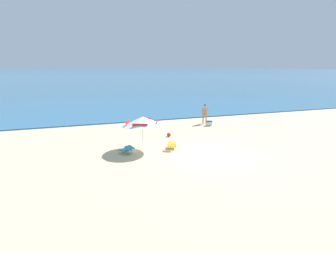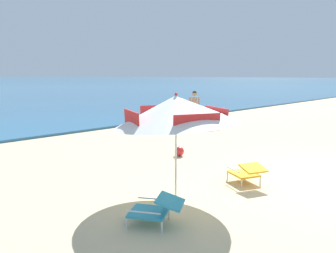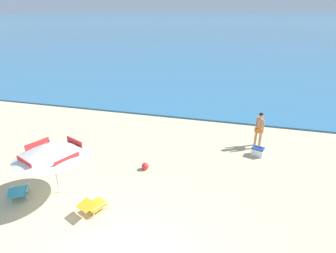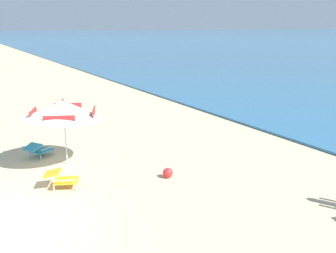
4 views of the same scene
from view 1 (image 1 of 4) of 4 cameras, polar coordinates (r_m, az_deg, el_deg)
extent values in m
plane|color=#CCB78C|center=(15.26, 9.55, -6.23)|extent=(800.00, 800.00, 0.00)
cube|color=#2D668E|center=(423.22, -18.44, 11.51)|extent=(800.00, 800.00, 0.10)
cylinder|color=silver|center=(16.09, -5.49, -1.37)|extent=(0.04, 0.04, 2.01)
cone|color=white|center=(15.93, -5.55, 1.18)|extent=(3.24, 3.26, 0.73)
cube|color=red|center=(16.81, -5.07, 1.37)|extent=(0.82, 0.37, 0.31)
cube|color=red|center=(16.12, -8.65, 0.77)|extent=(0.37, 0.82, 0.31)
cube|color=red|center=(15.10, -6.06, 0.04)|extent=(0.82, 0.37, 0.31)
cube|color=red|center=(15.84, -2.37, 0.70)|extent=(0.37, 0.82, 0.31)
sphere|color=red|center=(15.87, -5.57, 2.26)|extent=(0.06, 0.06, 0.06)
cube|color=teal|center=(15.60, -9.21, -5.02)|extent=(0.76, 0.78, 0.04)
cube|color=teal|center=(15.28, -8.33, -4.50)|extent=(0.64, 0.61, 0.16)
cylinder|color=silver|center=(15.69, -10.56, -5.39)|extent=(0.03, 0.03, 0.18)
cylinder|color=silver|center=(15.99, -9.23, -4.99)|extent=(0.03, 0.03, 0.18)
cylinder|color=silver|center=(15.28, -9.16, -5.84)|extent=(0.03, 0.03, 0.18)
cylinder|color=silver|center=(15.59, -7.82, -5.41)|extent=(0.03, 0.03, 0.18)
cylinder|color=silver|center=(15.39, -10.00, -4.83)|extent=(0.31, 0.47, 0.02)
cylinder|color=silver|center=(15.74, -8.47, -4.37)|extent=(0.31, 0.47, 0.02)
cube|color=gold|center=(16.34, 0.87, -4.02)|extent=(0.72, 0.76, 0.04)
cube|color=gold|center=(15.95, 0.79, -3.60)|extent=(0.62, 0.58, 0.13)
cylinder|color=silver|center=(16.66, 0.09, -4.08)|extent=(0.03, 0.03, 0.18)
cylinder|color=silver|center=(16.63, 1.78, -4.12)|extent=(0.03, 0.03, 0.18)
cylinder|color=silver|center=(16.12, -0.07, -4.67)|extent=(0.03, 0.03, 0.18)
cylinder|color=silver|center=(16.09, 1.67, -4.71)|extent=(0.03, 0.03, 0.18)
cylinder|color=silver|center=(16.33, -0.11, -3.59)|extent=(0.24, 0.50, 0.02)
cylinder|color=silver|center=(16.29, 1.85, -3.64)|extent=(0.24, 0.50, 0.02)
cylinder|color=tan|center=(23.52, 8.21, 1.61)|extent=(0.12, 0.12, 0.83)
cylinder|color=tan|center=(23.64, 7.56, 1.69)|extent=(0.12, 0.12, 0.83)
cylinder|color=orange|center=(23.50, 7.91, 2.69)|extent=(0.42, 0.42, 0.17)
cylinder|color=tan|center=(23.45, 7.93, 3.35)|extent=(0.23, 0.23, 0.59)
cylinder|color=tan|center=(23.37, 8.40, 3.26)|extent=(0.09, 0.09, 0.62)
cylinder|color=tan|center=(23.54, 7.47, 3.36)|extent=(0.09, 0.09, 0.62)
sphere|color=tan|center=(23.39, 7.97, 4.42)|extent=(0.23, 0.23, 0.23)
sphere|color=black|center=(23.38, 7.97, 4.49)|extent=(0.21, 0.21, 0.21)
cube|color=white|center=(22.85, 8.84, 0.60)|extent=(0.56, 0.48, 0.32)
cube|color=navy|center=(22.81, 8.86, 1.09)|extent=(0.58, 0.49, 0.08)
cylinder|color=black|center=(22.80, 8.86, 1.23)|extent=(0.33, 0.13, 0.02)
sphere|color=red|center=(19.02, 0.19, -1.77)|extent=(0.29, 0.29, 0.29)
camera|label=2|loc=(11.27, -22.71, -1.23)|focal=34.33mm
camera|label=3|loc=(12.80, 28.88, 15.83)|focal=28.42mm
camera|label=4|loc=(19.35, 31.10, 8.67)|focal=40.47mm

